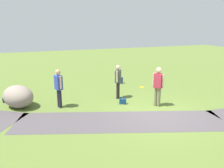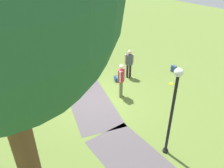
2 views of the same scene
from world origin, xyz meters
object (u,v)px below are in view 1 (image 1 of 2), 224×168
at_px(handbag_on_grass, 123,101).
at_px(passerby_on_path, 158,84).
at_px(man_near_boulder, 59,86).
at_px(spare_backpack_on_lawn, 120,80).
at_px(lawn_boulder, 18,96).
at_px(woman_with_handbag, 118,79).
at_px(backpack_by_boulder, 6,98).
at_px(frisbee_on_grass, 142,87).

bearing_deg(handbag_on_grass, passerby_on_path, 149.98).
height_order(man_near_boulder, passerby_on_path, passerby_on_path).
bearing_deg(spare_backpack_on_lawn, lawn_boulder, 20.98).
xyz_separation_m(woman_with_handbag, backpack_by_boulder, (5.24, -1.31, -0.78)).
bearing_deg(passerby_on_path, backpack_by_boulder, -24.61).
relative_size(lawn_boulder, passerby_on_path, 1.10).
bearing_deg(man_near_boulder, backpack_by_boulder, -34.74).
relative_size(lawn_boulder, woman_with_handbag, 1.16).
xyz_separation_m(man_near_boulder, backpack_by_boulder, (2.32, -1.61, -0.81)).
bearing_deg(man_near_boulder, woman_with_handbag, -174.22).
relative_size(woman_with_handbag, frisbee_on_grass, 7.13).
bearing_deg(frisbee_on_grass, passerby_on_path, 74.85).
xyz_separation_m(passerby_on_path, handbag_on_grass, (1.36, -0.79, -0.90)).
relative_size(woman_with_handbag, backpack_by_boulder, 4.21).
xyz_separation_m(man_near_boulder, spare_backpack_on_lawn, (-4.11, -2.91, -0.81)).
relative_size(lawn_boulder, backpack_by_boulder, 4.89).
height_order(lawn_boulder, man_near_boulder, man_near_boulder).
bearing_deg(frisbee_on_grass, handbag_on_grass, 45.54).
height_order(man_near_boulder, spare_backpack_on_lawn, man_near_boulder).
distance_m(lawn_boulder, handbag_on_grass, 4.71).
distance_m(man_near_boulder, handbag_on_grass, 3.00).
bearing_deg(passerby_on_path, lawn_boulder, -19.16).
bearing_deg(spare_backpack_on_lawn, frisbee_on_grass, 124.20).
relative_size(handbag_on_grass, backpack_by_boulder, 0.90).
bearing_deg(lawn_boulder, handbag_on_grass, 164.44).
bearing_deg(handbag_on_grass, frisbee_on_grass, -134.46).
distance_m(passerby_on_path, handbag_on_grass, 1.81).
distance_m(spare_backpack_on_lawn, frisbee_on_grass, 1.56).
relative_size(spare_backpack_on_lawn, frisbee_on_grass, 1.69).
distance_m(passerby_on_path, backpack_by_boulder, 7.19).
xyz_separation_m(backpack_by_boulder, spare_backpack_on_lawn, (-6.43, -1.30, 0.00)).
xyz_separation_m(man_near_boulder, passerby_on_path, (-4.17, 1.36, 0.04)).
height_order(spare_backpack_on_lawn, frisbee_on_grass, spare_backpack_on_lawn).
height_order(man_near_boulder, backpack_by_boulder, man_near_boulder).
bearing_deg(handbag_on_grass, lawn_boulder, -15.56).
height_order(lawn_boulder, spare_backpack_on_lawn, lawn_boulder).
xyz_separation_m(woman_with_handbag, passerby_on_path, (-1.25, 1.66, 0.07)).
bearing_deg(lawn_boulder, passerby_on_path, 160.84).
relative_size(man_near_boulder, spare_backpack_on_lawn, 4.31).
height_order(man_near_boulder, handbag_on_grass, man_near_boulder).
relative_size(woman_with_handbag, passerby_on_path, 0.94).
height_order(woman_with_handbag, passerby_on_path, passerby_on_path).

